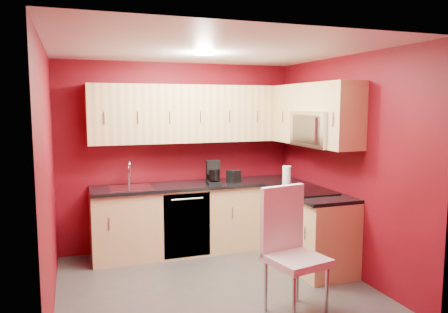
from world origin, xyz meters
TOP-DOWN VIEW (x-y plane):
  - floor at (0.00, 0.00)m, footprint 3.20×3.20m
  - ceiling at (0.00, 0.00)m, footprint 3.20×3.20m
  - wall_back at (0.00, 1.50)m, footprint 3.20×0.00m
  - wall_front at (0.00, -1.50)m, footprint 3.20×0.00m
  - wall_left at (-1.60, 0.00)m, footprint 0.00×3.00m
  - wall_right at (1.60, 0.00)m, footprint 0.00×3.00m
  - base_cabinets_back at (0.20, 1.20)m, footprint 2.80×0.60m
  - base_cabinets_right at (1.30, 0.25)m, footprint 0.60×1.30m
  - countertop_back at (0.20, 1.19)m, footprint 2.80×0.63m
  - countertop_right at (1.29, 0.23)m, footprint 0.63×1.27m
  - upper_cabinets_back at (0.20, 1.32)m, footprint 2.80×0.35m
  - upper_cabinets_right at (1.42, 0.44)m, footprint 0.35×1.55m
  - microwave at (1.39, 0.20)m, footprint 0.42×0.76m
  - cooktop at (1.28, 0.20)m, footprint 0.50×0.55m
  - sink at (-0.70, 1.20)m, footprint 0.52×0.42m
  - dishwasher_front at (-0.05, 0.91)m, footprint 0.60×0.02m
  - downlight at (0.00, 0.30)m, footprint 0.20×0.20m
  - coffee_maker at (0.37, 1.12)m, footprint 0.20×0.26m
  - napkin_holder at (0.66, 1.14)m, footprint 0.19×0.19m
  - paper_towel at (1.19, 0.63)m, footprint 0.19×0.19m
  - dining_chair at (0.53, -0.85)m, footprint 0.57×0.58m

SIDE VIEW (x-z plane):
  - floor at x=0.00m, z-range 0.00..0.00m
  - base_cabinets_back at x=0.20m, z-range 0.00..0.87m
  - base_cabinets_right at x=1.30m, z-range 0.00..0.87m
  - dishwasher_front at x=-0.05m, z-range 0.03..0.84m
  - dining_chair at x=0.53m, z-range 0.00..1.18m
  - countertop_back at x=0.20m, z-range 0.87..0.91m
  - countertop_right at x=1.29m, z-range 0.87..0.91m
  - cooktop at x=1.28m, z-range 0.91..0.92m
  - sink at x=-0.70m, z-range 0.77..1.12m
  - napkin_holder at x=0.66m, z-range 0.91..1.07m
  - paper_towel at x=1.19m, z-range 0.91..1.17m
  - coffee_maker at x=0.37m, z-range 0.91..1.21m
  - wall_back at x=0.00m, z-range -0.35..2.85m
  - wall_front at x=0.00m, z-range -0.35..2.85m
  - wall_left at x=-1.60m, z-range -0.25..2.75m
  - wall_right at x=1.60m, z-range -0.25..2.75m
  - microwave at x=1.39m, z-range 1.45..1.87m
  - upper_cabinets_back at x=0.20m, z-range 1.45..2.20m
  - upper_cabinets_right at x=1.42m, z-range 1.51..2.26m
  - downlight at x=0.00m, z-range 2.48..2.49m
  - ceiling at x=0.00m, z-range 2.50..2.50m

